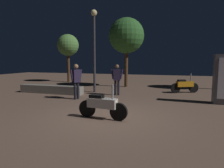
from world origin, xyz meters
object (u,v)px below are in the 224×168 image
Objects in this scene: motorcycle_white_foreground at (102,105)px; person_rider_beside at (76,78)px; motorcycle_orange_parked_left at (185,85)px; person_bystander_far at (117,77)px; streetlamp_near at (94,40)px.

person_rider_beside reaches higher than motorcycle_white_foreground.
motorcycle_orange_parked_left is 3.98m from person_bystander_far.
person_rider_beside is at bearing -89.29° from streetlamp_near.
motorcycle_orange_parked_left is (2.66, 6.26, 0.00)m from motorcycle_white_foreground.
motorcycle_white_foreground is at bearing -139.37° from motorcycle_orange_parked_left.
person_rider_beside is 1.03× the size of person_bystander_far.
motorcycle_white_foreground is 0.99× the size of person_rider_beside.
person_bystander_far reaches higher than motorcycle_white_foreground.
motorcycle_orange_parked_left is at bearing 66.01° from person_rider_beside.
motorcycle_white_foreground is 4.46m from person_bystander_far.
person_rider_beside is (-2.30, 2.68, 0.56)m from motorcycle_white_foreground.
person_bystander_far is (-0.79, 4.36, 0.53)m from motorcycle_white_foreground.
motorcycle_white_foreground is at bearing -64.92° from streetlamp_near.
streetlamp_near reaches higher than motorcycle_white_foreground.
motorcycle_white_foreground is 6.07m from streetlamp_near.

